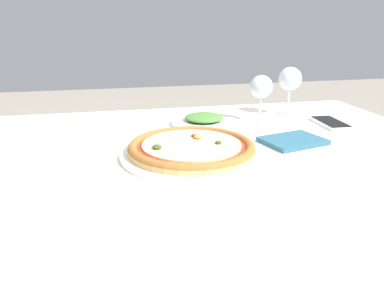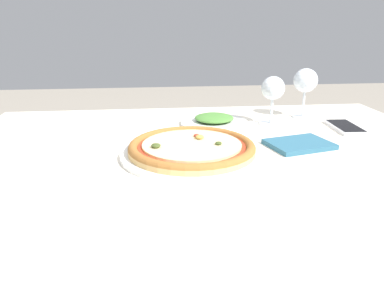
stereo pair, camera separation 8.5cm
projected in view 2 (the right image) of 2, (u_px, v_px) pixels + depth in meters
name	position (u px, v px, depth m)	size (l,w,h in m)	color
dining_table	(212.00, 188.00, 0.89)	(1.26, 0.98, 0.70)	brown
pizza_plate	(192.00, 149.00, 0.85)	(0.33, 0.33, 0.04)	white
wine_glass_far_left	(273.00, 90.00, 1.09)	(0.07, 0.07, 0.14)	silver
wine_glass_far_right	(305.00, 82.00, 1.16)	(0.07, 0.07, 0.16)	silver
cell_phone	(345.00, 127.00, 1.07)	(0.08, 0.15, 0.01)	white
side_plate	(214.00, 121.00, 1.12)	(0.20, 0.20, 0.03)	white
napkin_folded	(299.00, 144.00, 0.92)	(0.17, 0.14, 0.01)	#2D607A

